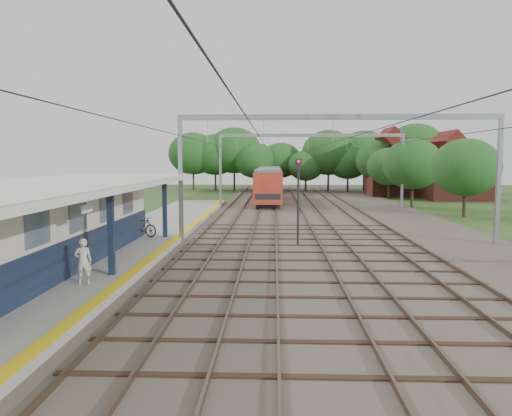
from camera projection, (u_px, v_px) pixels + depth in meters
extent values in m
plane|color=#2D4C1E|center=(270.00, 346.00, 12.31)|extent=(160.00, 160.00, 0.00)
cube|color=#473D33|center=(321.00, 214.00, 42.00)|extent=(18.00, 90.00, 0.10)
cube|color=gray|center=(131.00, 243.00, 26.50)|extent=(5.00, 52.00, 0.35)
cube|color=yellow|center=(173.00, 240.00, 26.40)|extent=(0.45, 52.00, 0.01)
cube|color=beige|center=(43.00, 225.00, 19.41)|extent=(3.20, 18.00, 3.40)
cube|color=#0F1A31|center=(85.00, 251.00, 19.45)|extent=(0.06, 18.00, 1.40)
cube|color=slate|center=(84.00, 212.00, 19.30)|extent=(0.05, 16.00, 1.30)
cube|color=#0F1A31|center=(111.00, 232.00, 18.31)|extent=(0.22, 0.22, 3.20)
cube|color=#0F1A31|center=(165.00, 208.00, 27.26)|extent=(0.22, 0.22, 3.20)
cube|color=silver|center=(58.00, 185.00, 18.22)|extent=(6.40, 20.00, 0.24)
cube|color=white|center=(87.00, 209.00, 16.23)|extent=(0.06, 0.85, 0.26)
cube|color=brown|center=(224.00, 212.00, 42.29)|extent=(0.07, 88.00, 0.15)
cube|color=brown|center=(240.00, 212.00, 42.24)|extent=(0.07, 88.00, 0.15)
cube|color=brown|center=(259.00, 212.00, 42.18)|extent=(0.07, 88.00, 0.15)
cube|color=brown|center=(276.00, 212.00, 42.13)|extent=(0.07, 88.00, 0.15)
cube|color=brown|center=(303.00, 212.00, 42.04)|extent=(0.07, 88.00, 0.15)
cube|color=brown|center=(320.00, 212.00, 41.99)|extent=(0.07, 88.00, 0.15)
cube|color=brown|center=(345.00, 212.00, 41.91)|extent=(0.07, 88.00, 0.15)
cube|color=brown|center=(363.00, 212.00, 41.86)|extent=(0.07, 88.00, 0.15)
cube|color=gray|center=(181.00, 180.00, 27.08)|extent=(0.22, 0.22, 7.00)
cube|color=gray|center=(499.00, 180.00, 26.45)|extent=(0.22, 0.22, 7.00)
cube|color=gray|center=(339.00, 117.00, 26.44)|extent=(17.00, 0.20, 0.30)
cube|color=gray|center=(220.00, 171.00, 46.97)|extent=(0.22, 0.22, 7.00)
cube|color=gray|center=(402.00, 171.00, 46.34)|extent=(0.22, 0.22, 7.00)
cube|color=gray|center=(311.00, 135.00, 46.33)|extent=(17.00, 0.20, 0.30)
cylinder|color=black|center=(232.00, 149.00, 41.75)|extent=(0.02, 88.00, 0.02)
cylinder|color=black|center=(267.00, 149.00, 41.64)|extent=(0.02, 88.00, 0.02)
cylinder|color=black|center=(312.00, 149.00, 41.50)|extent=(0.02, 88.00, 0.02)
cylinder|color=black|center=(355.00, 149.00, 41.37)|extent=(0.02, 88.00, 0.02)
cylinder|color=#382619|center=(206.00, 181.00, 73.22)|extent=(0.28, 0.28, 2.88)
ellipsoid|color=#19481C|center=(206.00, 157.00, 72.88)|extent=(6.72, 6.72, 5.76)
cylinder|color=#382619|center=(247.00, 182.00, 75.00)|extent=(0.28, 0.28, 2.52)
ellipsoid|color=#19481C|center=(247.00, 161.00, 74.71)|extent=(5.88, 5.88, 5.04)
cylinder|color=#382619|center=(288.00, 180.00, 71.76)|extent=(0.28, 0.28, 3.24)
ellipsoid|color=#19481C|center=(288.00, 153.00, 71.38)|extent=(7.56, 7.56, 6.48)
cylinder|color=#382619|center=(328.00, 182.00, 73.55)|extent=(0.28, 0.28, 2.70)
ellipsoid|color=#19481C|center=(328.00, 159.00, 73.23)|extent=(6.30, 6.30, 5.40)
cylinder|color=#382619|center=(420.00, 193.00, 49.45)|extent=(0.28, 0.28, 2.52)
ellipsoid|color=#19481C|center=(421.00, 162.00, 49.15)|extent=(5.88, 5.88, 5.04)
cylinder|color=#382619|center=(388.00, 184.00, 65.33)|extent=(0.28, 0.28, 2.88)
ellipsoid|color=#19481C|center=(389.00, 157.00, 64.99)|extent=(6.72, 6.72, 5.76)
cube|color=brown|center=(457.00, 180.00, 57.07)|extent=(7.00, 6.00, 4.50)
cube|color=#5D1A17|center=(458.00, 153.00, 56.77)|extent=(4.99, 6.12, 4.99)
cube|color=brown|center=(400.00, 176.00, 63.20)|extent=(8.00, 6.00, 5.00)
cube|color=#5D1A17|center=(401.00, 149.00, 62.87)|extent=(5.52, 6.12, 5.52)
imported|color=beige|center=(83.00, 261.00, 16.94)|extent=(0.68, 0.57, 1.59)
imported|color=black|center=(142.00, 227.00, 27.41)|extent=(1.95, 1.24, 1.14)
cube|color=black|center=(269.00, 200.00, 52.90)|extent=(2.14, 15.26, 0.44)
cube|color=#A42918|center=(269.00, 184.00, 52.74)|extent=(2.67, 16.58, 2.87)
cube|color=black|center=(269.00, 182.00, 52.71)|extent=(2.71, 15.26, 0.83)
cube|color=slate|center=(269.00, 170.00, 52.59)|extent=(2.46, 16.58, 0.28)
cube|color=black|center=(270.00, 190.00, 69.99)|extent=(2.14, 15.26, 0.44)
cube|color=#A42918|center=(270.00, 178.00, 69.83)|extent=(2.67, 16.58, 2.87)
cube|color=black|center=(270.00, 176.00, 69.81)|extent=(2.71, 15.26, 0.83)
cube|color=slate|center=(270.00, 167.00, 69.68)|extent=(2.46, 16.58, 0.28)
cylinder|color=black|center=(298.00, 207.00, 26.10)|extent=(0.13, 0.13, 4.25)
cube|color=black|center=(299.00, 164.00, 25.88)|extent=(0.33, 0.21, 0.58)
sphere|color=red|center=(299.00, 161.00, 25.77)|extent=(0.15, 0.15, 0.15)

